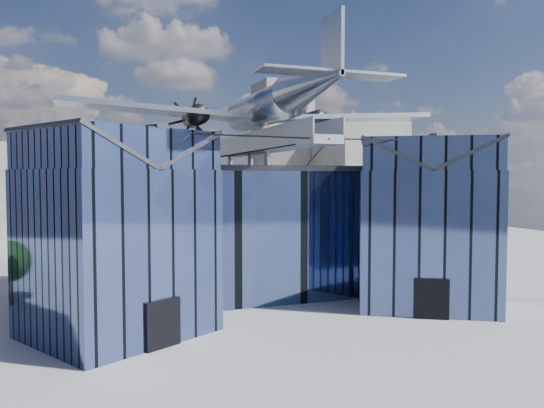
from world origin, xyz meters
name	(u,v)px	position (x,y,z in m)	size (l,w,h in m)	color
ground_plane	(282,313)	(0.00, 0.00, 0.00)	(120.00, 120.00, 0.00)	gray
museum	(255,223)	(0.00, 5.82, 5.54)	(32.88, 24.50, 17.60)	#425488
bg_towers	(176,171)	(1.45, 50.49, 10.01)	(77.00, 24.50, 26.00)	gray
tree_side_e	(452,230)	(23.97, 13.01, 3.53)	(3.78, 3.78, 5.21)	#382216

